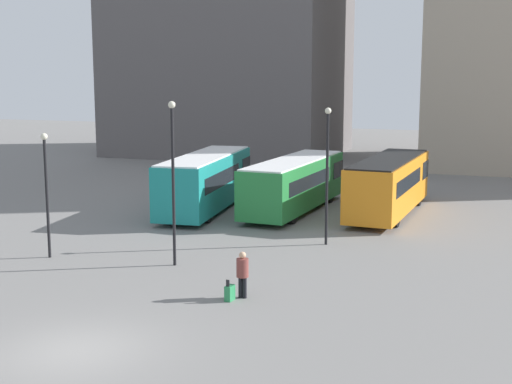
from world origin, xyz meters
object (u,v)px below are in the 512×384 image
at_px(traveler, 242,271).
at_px(suitcase, 230,293).
at_px(lamp_post_1, 327,165).
at_px(bus_2, 389,184).
at_px(lamp_post_0, 173,171).
at_px(lamp_post_2, 46,184).
at_px(bus_0, 206,180).
at_px(bus_1, 295,183).

distance_m(traveler, suitcase, 0.86).
xyz_separation_m(suitcase, lamp_post_1, (1.07, 8.72, 3.25)).
distance_m(bus_2, lamp_post_0, 14.80).
bearing_deg(lamp_post_1, lamp_post_2, -149.28).
relative_size(bus_2, traveler, 6.41).
xyz_separation_m(bus_2, lamp_post_0, (-6.19, -13.28, 2.09)).
bearing_deg(bus_0, traveler, -158.49).
bearing_deg(traveler, bus_0, 34.03).
distance_m(bus_2, lamp_post_2, 18.16).
xyz_separation_m(bus_1, traveler, (2.79, -15.32, -0.61)).
distance_m(bus_2, lamp_post_1, 8.27).
relative_size(lamp_post_0, lamp_post_2, 1.26).
relative_size(bus_1, bus_2, 1.02).
xyz_separation_m(bus_0, lamp_post_2, (-1.91, -11.59, 1.38)).
bearing_deg(suitcase, bus_0, 32.38).
bearing_deg(lamp_post_2, bus_1, 63.30).
height_order(traveler, lamp_post_2, lamp_post_2).
distance_m(bus_0, suitcase, 16.05).
relative_size(bus_2, lamp_post_2, 2.00).
height_order(bus_1, traveler, bus_1).
bearing_deg(traveler, bus_1, 16.17).
bearing_deg(lamp_post_1, bus_1, 116.90).
bearing_deg(bus_0, bus_1, -79.41).
bearing_deg(lamp_post_2, lamp_post_1, 30.72).
xyz_separation_m(traveler, lamp_post_0, (-3.98, 2.94, 2.78)).
bearing_deg(bus_2, bus_1, 102.94).
relative_size(bus_0, traveler, 6.60).
distance_m(lamp_post_1, lamp_post_2, 11.78).
distance_m(bus_0, lamp_post_2, 11.83).
height_order(bus_1, lamp_post_2, lamp_post_2).
bearing_deg(bus_1, lamp_post_2, 156.37).
bearing_deg(bus_0, suitcase, -160.14).
distance_m(suitcase, lamp_post_2, 9.85).
height_order(lamp_post_1, lamp_post_2, lamp_post_1).
height_order(bus_0, lamp_post_1, lamp_post_1).
distance_m(traveler, lamp_post_2, 9.85).
xyz_separation_m(lamp_post_1, lamp_post_2, (-10.12, -6.01, -0.47)).
bearing_deg(lamp_post_1, suitcase, -96.96).
height_order(bus_2, lamp_post_0, lamp_post_0).
height_order(bus_2, lamp_post_1, lamp_post_1).
bearing_deg(bus_1, traveler, -166.60).
bearing_deg(lamp_post_2, lamp_post_0, 6.94).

